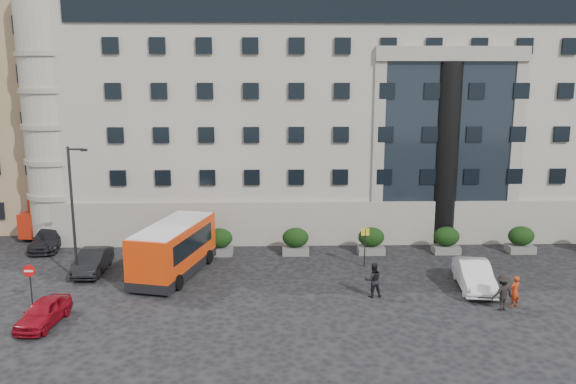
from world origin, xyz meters
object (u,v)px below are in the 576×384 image
Objects in this scene: street_lamp at (73,209)px; minibus at (174,247)px; hedge_d at (446,240)px; pedestrian_c at (502,293)px; hedge_b at (296,241)px; parked_car_b at (93,261)px; hedge_a at (219,242)px; parked_car_c at (48,239)px; parked_car_d at (102,230)px; pedestrian_a at (515,292)px; bus_stop_sign at (365,241)px; parked_car_a at (43,312)px; red_truck at (52,214)px; hedge_e at (521,239)px; pedestrian_b at (373,280)px; white_taxi at (474,275)px; hedge_c at (371,240)px; no_entry_sign at (30,277)px.

minibus is (5.57, 0.86, -2.63)m from street_lamp.
pedestrian_c is (-0.10, -9.86, 0.02)m from hedge_d.
hedge_b is 14.41m from street_lamp.
street_lamp is 3.93m from parked_car_b.
hedge_d is 9.86m from pedestrian_c.
parked_car_c is (-12.30, 1.83, -0.25)m from hedge_a.
parked_car_d is 29.19m from pedestrian_a.
bus_stop_sign is 17.04m from parked_car_b.
parked_car_a is at bearing -154.13° from bus_stop_sign.
red_truck is at bearing 156.38° from hedge_a.
hedge_e is 33.15m from parked_car_c.
minibus is at bearing -170.36° from hedge_e.
pedestrian_b reaches higher than parked_car_c.
hedge_d is 6.82m from white_taxi.
parked_car_c is 3.99m from parked_car_d.
white_taxi is 3.09m from pedestrian_c.
parked_car_b is 24.58m from pedestrian_a.
street_lamp is at bearing -64.62° from parked_car_c.
minibus reaches higher than parked_car_a.
parked_car_c is at bearing -41.94° from pedestrian_c.
red_truck reaches higher than parked_car_a.
street_lamp is 1.00× the size of minibus.
pedestrian_c is (17.87, -5.92, -0.80)m from minibus.
hedge_b is 14.62m from pedestrian_a.
red_truck reaches higher than hedge_a.
white_taxi is at bearing 5.03° from minibus.
hedge_a is 1.00× the size of hedge_b.
parked_car_d is at bearing -39.53° from pedestrian_b.
white_taxi is 2.95m from pedestrian_a.
pedestrian_b is (22.61, -13.76, -0.57)m from red_truck.
white_taxi is at bearing -55.23° from hedge_c.
pedestrian_c is (5.10, -9.86, 0.02)m from hedge_c.
street_lamp is at bearing -90.80° from parked_car_d.
white_taxi is at bearing -89.04° from pedestrian_a.
hedge_c reaches higher than parked_car_d.
parked_car_d is (-1.37, 9.28, -3.74)m from street_lamp.
minibus reaches higher than pedestrian_b.
pedestrian_b is (-7.15, 1.63, 0.11)m from pedestrian_a.
parked_car_d is (-9.31, 4.48, -0.30)m from hedge_a.
hedge_b is at bearing 13.57° from parked_car_b.
hedge_c is 19.27m from street_lamp.
hedge_a is 0.23× the size of street_lamp.
hedge_c is at bearing 37.78° from parked_car_a.
parked_car_d is 2.66× the size of pedestrian_a.
hedge_b is 15.60m from hedge_e.
minibus is 17.75m from white_taxi.
pedestrian_b is at bearing -16.46° from parked_car_b.
hedge_e is 0.23× the size of street_lamp.
hedge_c is 13.39m from minibus.
hedge_c is at bearing 24.49° from no_entry_sign.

